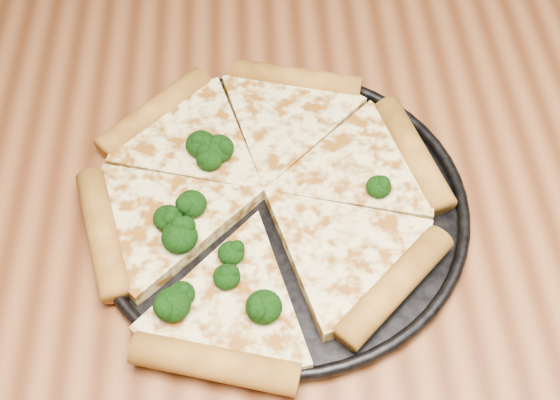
{
  "coord_description": "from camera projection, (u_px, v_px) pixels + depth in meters",
  "views": [
    {
      "loc": [
        -0.13,
        -0.39,
        1.31
      ],
      "look_at": [
        -0.11,
        0.02,
        0.77
      ],
      "focal_mm": 48.12,
      "sensor_mm": 36.0,
      "label": 1
    }
  ],
  "objects": [
    {
      "name": "dining_table",
      "position": [
        387.0,
        272.0,
        0.76
      ],
      "size": [
        1.2,
        0.9,
        0.75
      ],
      "color": "brown",
      "rests_on": "ground"
    },
    {
      "name": "broccoli_florets",
      "position": [
        212.0,
        223.0,
        0.65
      ],
      "size": [
        0.21,
        0.21,
        0.02
      ],
      "color": "black",
      "rests_on": "pizza"
    },
    {
      "name": "pizza",
      "position": [
        263.0,
        195.0,
        0.69
      ],
      "size": [
        0.35,
        0.37,
        0.03
      ],
      "rotation": [
        0.0,
        0.0,
        -0.26
      ],
      "color": "#E7DA8D",
      "rests_on": "pizza_pan"
    },
    {
      "name": "pizza_pan",
      "position": [
        280.0,
        205.0,
        0.69
      ],
      "size": [
        0.35,
        0.35,
        0.02
      ],
      "color": "black",
      "rests_on": "dining_table"
    }
  ]
}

